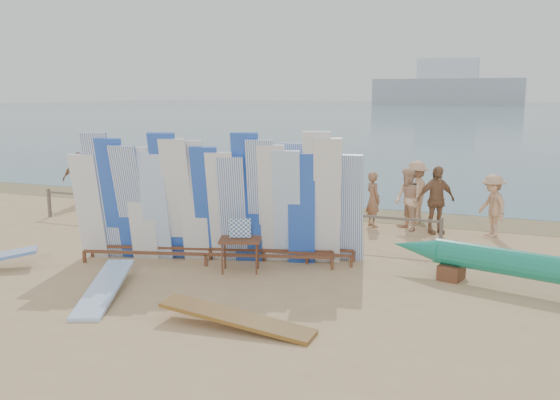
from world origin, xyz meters
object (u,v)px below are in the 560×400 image
at_px(beachgoer_9, 416,192).
at_px(beach_chair_right, 308,222).
at_px(beachgoer_2, 117,188).
at_px(flat_board_a, 105,296).
at_px(outrigger_canoe, 533,268).
at_px(beachgoer_1, 131,183).
at_px(beachgoer_0, 149,186).
at_px(beachgoer_8, 408,199).
at_px(beachgoer_3, 263,189).
at_px(side_surfboard_rack, 310,208).
at_px(flat_board_c, 237,328).
at_px(beachgoer_4, 207,183).
at_px(beachgoer_7, 373,199).
at_px(beachgoer_extra_1, 79,179).
at_px(main_surfboard_rack, 207,204).
at_px(beachgoer_6, 265,194).
at_px(vendor_table, 240,254).
at_px(beachgoer_10, 436,200).
at_px(beachgoer_extra_0, 492,206).
at_px(beach_chair_left, 220,219).
at_px(beachgoer_5, 277,186).

bearing_deg(beachgoer_9, beach_chair_right, -37.97).
bearing_deg(beachgoer_2, flat_board_a, 103.31).
distance_m(outrigger_canoe, beachgoer_1, 12.95).
bearing_deg(beachgoer_1, beachgoer_0, 61.87).
height_order(beachgoer_2, beachgoer_8, beachgoer_8).
bearing_deg(beachgoer_3, beachgoer_0, -96.38).
bearing_deg(flat_board_a, side_surfboard_rack, 28.94).
distance_m(beach_chair_right, beachgoer_2, 6.53).
distance_m(flat_board_c, beachgoer_4, 10.12).
bearing_deg(flat_board_c, flat_board_a, 81.07).
bearing_deg(beach_chair_right, beachgoer_7, 43.23).
bearing_deg(beachgoer_extra_1, beachgoer_7, -57.38).
distance_m(main_surfboard_rack, beachgoer_1, 7.09).
bearing_deg(outrigger_canoe, side_surfboard_rack, -172.11).
height_order(beachgoer_1, beachgoer_7, beachgoer_1).
bearing_deg(beachgoer_8, beachgoer_6, -124.39).
bearing_deg(vendor_table, beachgoer_10, 36.59).
relative_size(beachgoer_0, beachgoer_10, 0.86).
height_order(flat_board_c, beachgoer_8, beachgoer_8).
height_order(beachgoer_9, beachgoer_extra_0, beachgoer_9).
bearing_deg(beachgoer_extra_1, beachgoer_10, -58.71).
height_order(side_surfboard_rack, outrigger_canoe, side_surfboard_rack).
distance_m(beachgoer_4, beachgoer_2, 2.87).
height_order(main_surfboard_rack, beachgoer_1, main_surfboard_rack).
height_order(side_surfboard_rack, beachgoer_8, side_surfboard_rack).
relative_size(side_surfboard_rack, beachgoer_0, 1.72).
bearing_deg(beachgoer_9, flat_board_a, -14.25).
height_order(beachgoer_9, beachgoer_4, beachgoer_4).
bearing_deg(beachgoer_4, beach_chair_left, -119.94).
relative_size(beachgoer_2, beachgoer_6, 0.98).
bearing_deg(beachgoer_extra_0, beachgoer_5, -133.02).
height_order(main_surfboard_rack, beachgoer_0, main_surfboard_rack).
distance_m(side_surfboard_rack, flat_board_c, 4.37).
bearing_deg(beachgoer_5, main_surfboard_rack, 177.89).
height_order(beachgoer_1, beachgoer_4, beachgoer_4).
distance_m(beach_chair_left, beachgoer_1, 4.16).
height_order(beachgoer_3, beachgoer_0, beachgoer_3).
bearing_deg(beachgoer_7, vendor_table, 121.08).
bearing_deg(beachgoer_6, beach_chair_left, -163.94).
distance_m(beachgoer_extra_1, beachgoer_0, 2.77).
bearing_deg(flat_board_a, beachgoer_8, 37.24).
distance_m(outrigger_canoe, beachgoer_2, 12.80).
xyz_separation_m(beachgoer_1, beachgoer_4, (2.40, 0.79, 0.05)).
distance_m(beachgoer_8, beachgoer_5, 4.61).
relative_size(flat_board_c, beach_chair_left, 3.30).
bearing_deg(beachgoer_extra_0, flat_board_c, -57.68).
bearing_deg(beachgoer_1, beachgoer_3, 55.65).
relative_size(side_surfboard_rack, beachgoer_10, 1.48).
height_order(beachgoer_8, beachgoer_5, beachgoer_8).
bearing_deg(beachgoer_extra_0, beachgoer_4, -125.74).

